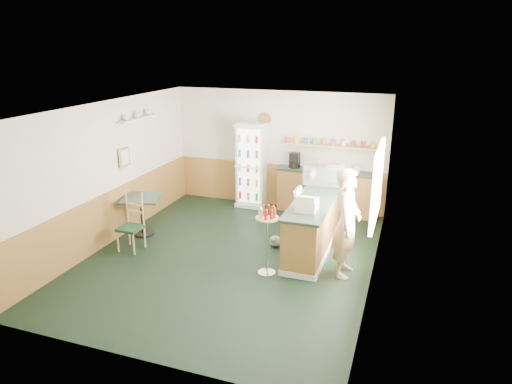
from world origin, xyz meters
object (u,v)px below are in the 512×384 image
at_px(shopkeeper, 347,223).
at_px(cafe_chair, 132,220).
at_px(drinks_fridge, 252,165).
at_px(condiment_stand, 267,230).
at_px(display_case, 324,175).
at_px(cash_register, 307,205).
at_px(cafe_table, 142,208).

relative_size(shopkeeper, cafe_chair, 1.69).
bearing_deg(drinks_fridge, condiment_stand, -66.07).
distance_m(display_case, shopkeeper, 1.76).
bearing_deg(drinks_fridge, cash_register, -53.36).
xyz_separation_m(shopkeeper, cafe_table, (-4.10, 0.33, -0.36)).
bearing_deg(display_case, shopkeeper, -66.19).
height_order(display_case, shopkeeper, shopkeeper).
relative_size(condiment_stand, cafe_table, 1.28).
height_order(display_case, cash_register, display_case).
height_order(display_case, cafe_chair, display_case).
relative_size(drinks_fridge, cafe_chair, 1.82).
height_order(cash_register, shopkeeper, shopkeeper).
distance_m(display_case, cafe_chair, 3.78).
bearing_deg(cash_register, cafe_chair, -173.27).
xyz_separation_m(cash_register, cafe_table, (-3.40, 0.20, -0.54)).
distance_m(cash_register, cafe_chair, 3.29).
relative_size(display_case, condiment_stand, 0.66).
relative_size(condiment_stand, cafe_chair, 1.08).
bearing_deg(condiment_stand, shopkeeper, 18.57).
xyz_separation_m(drinks_fridge, cafe_chair, (-1.30, -2.98, -0.42)).
distance_m(drinks_fridge, condiment_stand, 3.42).
height_order(shopkeeper, cafe_chair, shopkeeper).
height_order(cash_register, condiment_stand, cash_register).
bearing_deg(cafe_chair, shopkeeper, 5.84).
xyz_separation_m(display_case, condiment_stand, (-0.53, -2.00, -0.44)).
bearing_deg(drinks_fridge, cafe_table, -121.91).
relative_size(drinks_fridge, cash_register, 5.51).
distance_m(shopkeeper, cafe_table, 4.13).
xyz_separation_m(display_case, cafe_table, (-3.40, -1.26, -0.67)).
xyz_separation_m(display_case, cafe_chair, (-3.22, -1.86, -0.66)).
bearing_deg(cafe_chair, cash_register, 8.97).
bearing_deg(cash_register, shopkeeper, -10.77).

